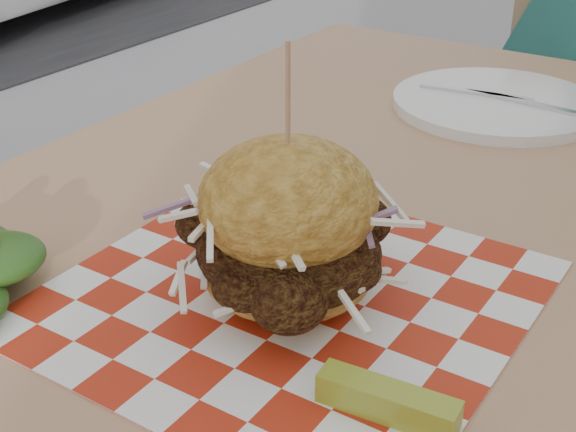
{
  "coord_description": "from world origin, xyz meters",
  "views": [
    {
      "loc": [
        0.31,
        -0.74,
        1.11
      ],
      "look_at": [
        0.01,
        -0.28,
        0.82
      ],
      "focal_mm": 50.0,
      "sensor_mm": 36.0,
      "label": 1
    }
  ],
  "objects": [
    {
      "name": "pickle_spear",
      "position": [
        0.15,
        -0.36,
        0.76
      ],
      "size": [
        0.1,
        0.03,
        0.02
      ],
      "primitive_type": "cube",
      "rotation": [
        0.0,
        0.0,
        0.09
      ],
      "color": "#AAB033",
      "rests_on": "paper_liner"
    },
    {
      "name": "paper_liner",
      "position": [
        0.01,
        -0.28,
        0.75
      ],
      "size": [
        0.36,
        0.36,
        0.0
      ],
      "primitive_type": "cube",
      "color": "#B52712",
      "rests_on": "patio_table"
    },
    {
      "name": "patio_table",
      "position": [
        -0.0,
        -0.08,
        0.67
      ],
      "size": [
        0.8,
        1.2,
        0.75
      ],
      "color": "tan",
      "rests_on": "ground"
    },
    {
      "name": "place_setting",
      "position": [
        -0.0,
        0.25,
        0.76
      ],
      "size": [
        0.27,
        0.27,
        0.02
      ],
      "color": "white",
      "rests_on": "patio_table"
    },
    {
      "name": "sandwich",
      "position": [
        0.01,
        -0.28,
        0.81
      ],
      "size": [
        0.19,
        0.19,
        0.21
      ],
      "color": "gold",
      "rests_on": "paper_liner"
    }
  ]
}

